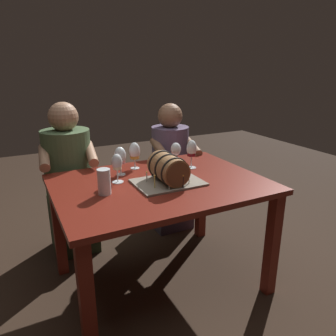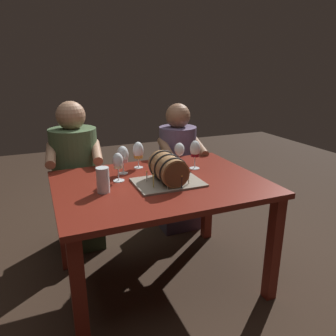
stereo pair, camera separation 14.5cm
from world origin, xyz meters
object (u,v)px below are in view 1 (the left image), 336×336
(wine_glass_empty, at_px, (176,150))
(person_seated_left, at_px, (70,184))
(barrel_cake, at_px, (168,170))
(wine_glass_red, at_px, (192,150))
(dining_table, at_px, (160,197))
(wine_glass_white, at_px, (117,163))
(wine_glass_rose, at_px, (120,157))
(beer_pint, at_px, (104,183))
(person_seated_right, at_px, (170,173))
(wine_glass_amber, at_px, (135,152))

(wine_glass_empty, bearing_deg, person_seated_left, 144.29)
(barrel_cake, relative_size, wine_glass_red, 2.03)
(dining_table, distance_m, wine_glass_white, 0.35)
(wine_glass_white, height_order, wine_glass_empty, wine_glass_white)
(barrel_cake, bearing_deg, wine_glass_white, 149.80)
(wine_glass_white, xyz_separation_m, wine_glass_rose, (0.07, 0.13, 0.00))
(barrel_cake, xyz_separation_m, wine_glass_red, (0.29, 0.20, 0.05))
(beer_pint, bearing_deg, person_seated_right, 42.75)
(dining_table, relative_size, wine_glass_amber, 6.86)
(barrel_cake, height_order, wine_glass_empty, barrel_cake)
(dining_table, bearing_deg, wine_glass_rose, 126.03)
(wine_glass_empty, height_order, person_seated_left, person_seated_left)
(person_seated_right, bearing_deg, wine_glass_rose, -142.78)
(dining_table, bearing_deg, wine_glass_empty, 43.71)
(wine_glass_amber, height_order, person_seated_right, person_seated_right)
(wine_glass_amber, bearing_deg, person_seated_right, 38.60)
(dining_table, height_order, wine_glass_empty, wine_glass_empty)
(wine_glass_white, xyz_separation_m, beer_pint, (-0.13, -0.15, -0.05))
(wine_glass_rose, distance_m, wine_glass_red, 0.50)
(wine_glass_rose, height_order, beer_pint, wine_glass_rose)
(barrel_cake, distance_m, person_seated_right, 0.91)
(wine_glass_rose, xyz_separation_m, wine_glass_red, (0.50, -0.09, 0.01))
(dining_table, relative_size, person_seated_right, 1.14)
(dining_table, height_order, wine_glass_white, wine_glass_white)
(dining_table, xyz_separation_m, beer_pint, (-0.37, -0.04, 0.18))
(beer_pint, height_order, person_seated_right, person_seated_right)
(wine_glass_rose, bearing_deg, dining_table, -53.97)
(wine_glass_white, height_order, person_seated_left, person_seated_left)
(barrel_cake, relative_size, beer_pint, 2.78)
(wine_glass_white, height_order, person_seated_right, person_seated_right)
(wine_glass_rose, xyz_separation_m, beer_pint, (-0.19, -0.28, -0.06))
(dining_table, bearing_deg, beer_pint, -173.86)
(dining_table, bearing_deg, barrel_cake, -56.03)
(wine_glass_rose, relative_size, beer_pint, 1.28)
(person_seated_right, bearing_deg, beer_pint, -137.25)
(barrel_cake, bearing_deg, wine_glass_empty, 53.66)
(barrel_cake, xyz_separation_m, wine_glass_amber, (-0.07, 0.37, 0.04))
(wine_glass_amber, bearing_deg, wine_glass_empty, -20.02)
(wine_glass_empty, height_order, beer_pint, wine_glass_empty)
(wine_glass_amber, xyz_separation_m, person_seated_right, (0.48, 0.38, -0.35))
(wine_glass_white, relative_size, wine_glass_amber, 0.97)
(wine_glass_empty, distance_m, beer_pint, 0.66)
(barrel_cake, height_order, person_seated_right, person_seated_right)
(person_seated_left, bearing_deg, dining_table, -58.14)
(dining_table, distance_m, wine_glass_empty, 0.40)
(dining_table, height_order, barrel_cake, barrel_cake)
(barrel_cake, height_order, wine_glass_amber, barrel_cake)
(dining_table, relative_size, beer_pint, 8.73)
(dining_table, relative_size, wine_glass_empty, 7.24)
(barrel_cake, xyz_separation_m, person_seated_right, (0.41, 0.75, -0.31))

